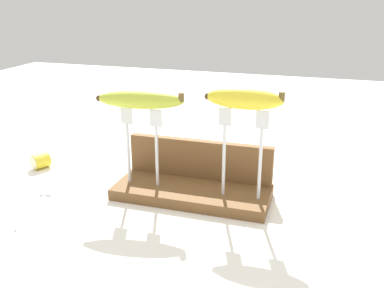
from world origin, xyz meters
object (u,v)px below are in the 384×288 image
(fork_stand_left, at_px, (142,139))
(fork_fallen_near, at_px, (39,201))
(fork_stand_right, at_px, (242,146))
(banana_chunk_near, at_px, (40,161))
(banana_raised_right, at_px, (244,99))
(banana_raised_left, at_px, (140,100))

(fork_stand_left, relative_size, fork_fallen_near, 0.94)
(fork_stand_right, relative_size, banana_chunk_near, 3.56)
(fork_stand_left, distance_m, fork_fallen_near, 0.26)
(fork_stand_right, distance_m, fork_fallen_near, 0.45)
(fork_stand_right, bearing_deg, banana_raised_right, -179.71)
(banana_chunk_near, bearing_deg, fork_stand_right, -6.00)
(fork_stand_left, relative_size, fork_stand_right, 0.91)
(fork_fallen_near, distance_m, banana_chunk_near, 0.20)
(banana_raised_right, xyz_separation_m, fork_fallen_near, (-0.41, -0.11, -0.23))
(banana_raised_right, relative_size, banana_chunk_near, 2.98)
(fork_stand_right, distance_m, banana_chunk_near, 0.54)
(banana_raised_left, height_order, banana_chunk_near, banana_raised_left)
(banana_raised_left, height_order, banana_raised_right, banana_raised_right)
(fork_stand_right, xyz_separation_m, banana_raised_right, (-0.00, -0.00, 0.10))
(fork_stand_right, height_order, fork_fallen_near, fork_stand_right)
(banana_raised_left, xyz_separation_m, banana_chunk_near, (-0.31, 0.06, -0.20))
(fork_stand_right, relative_size, fork_fallen_near, 1.02)
(fork_stand_left, xyz_separation_m, banana_raised_left, (-0.00, -0.00, 0.09))
(banana_raised_right, bearing_deg, banana_chunk_near, 174.00)
(banana_raised_left, bearing_deg, fork_stand_right, 0.00)
(fork_stand_left, bearing_deg, banana_raised_left, -171.27)
(banana_raised_right, bearing_deg, fork_stand_right, 0.29)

